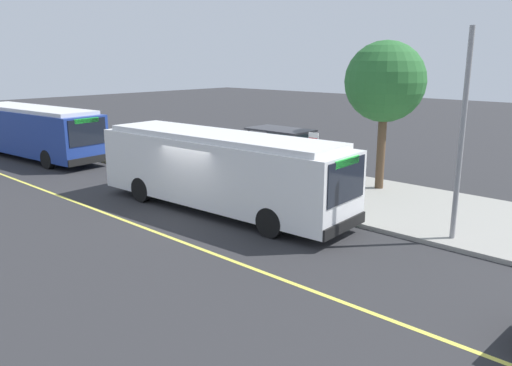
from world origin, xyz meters
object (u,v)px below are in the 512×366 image
transit_bus_second (34,130)px  transit_bus_main (220,169)px  route_sign_post (313,158)px  pedestrian_commuter (283,167)px  waiting_bench (277,173)px

transit_bus_second → transit_bus_main: bearing=0.4°
transit_bus_second → route_sign_post: 18.01m
transit_bus_main → pedestrian_commuter: 3.73m
route_sign_post → waiting_bench: bearing=152.3°
transit_bus_main → transit_bus_second: 15.43m
waiting_bench → pedestrian_commuter: size_ratio=0.95×
waiting_bench → transit_bus_second: bearing=-163.3°
transit_bus_main → waiting_bench: (-0.79, 4.30, -0.98)m
transit_bus_main → pedestrian_commuter: (0.06, 3.69, -0.50)m
waiting_bench → pedestrian_commuter: (0.85, -0.61, 0.48)m
route_sign_post → pedestrian_commuter: route_sign_post is taller
route_sign_post → transit_bus_second: bearing=-171.2°
transit_bus_main → transit_bus_second: size_ratio=1.01×
transit_bus_second → route_sign_post: bearing=8.8°
transit_bus_second → pedestrian_commuter: size_ratio=6.44×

